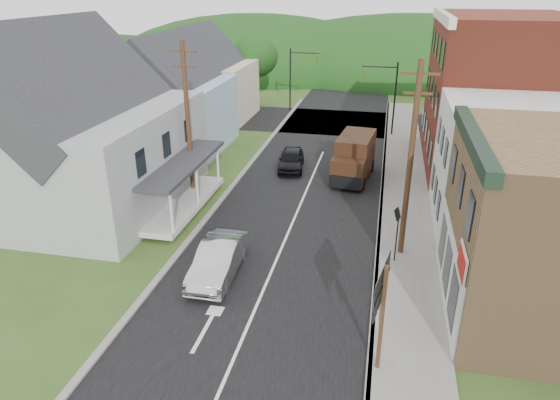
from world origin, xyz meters
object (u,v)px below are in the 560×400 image
Objects in this scene: silver_sedan at (218,260)px; warning_sign at (397,227)px; dark_sedan at (291,160)px; route_sign_cluster at (382,303)px; delivery_van at (354,158)px.

silver_sedan is 1.71× the size of warning_sign.
dark_sedan is 1.05× the size of route_sign_cluster.
silver_sedan is at bearing -103.85° from delivery_van.
route_sign_cluster is at bearing -76.70° from delivery_van.
silver_sedan is at bearing 176.45° from warning_sign.
route_sign_cluster is (6.93, -4.48, 1.90)m from silver_sedan.
warning_sign reaches higher than delivery_van.
warning_sign is at bearing 95.58° from route_sign_cluster.
delivery_van is at bearing 68.32° from silver_sedan.
delivery_van reaches higher than dark_sedan.
delivery_van is 17.68m from route_sign_cluster.
silver_sedan is 1.20× the size of route_sign_cluster.
warning_sign is at bearing 17.89° from silver_sedan.
delivery_van is 10.75m from warning_sign.
delivery_van is at bearing 81.53° from warning_sign.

